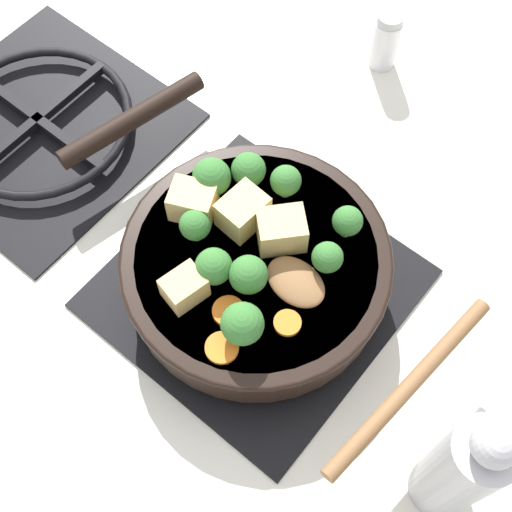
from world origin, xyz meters
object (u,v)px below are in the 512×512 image
(skillet_pan, at_px, (254,265))
(pepper_mill, at_px, (462,469))
(wooden_spoon, at_px, (357,341))
(salt_shaker, at_px, (386,40))

(skillet_pan, relative_size, pepper_mill, 1.90)
(skillet_pan, xyz_separation_m, wooden_spoon, (-0.01, -0.14, 0.03))
(skillet_pan, height_order, pepper_mill, pepper_mill)
(pepper_mill, bearing_deg, wooden_spoon, 73.48)
(skillet_pan, distance_m, pepper_mill, 0.29)
(wooden_spoon, bearing_deg, pepper_mill, -106.52)
(pepper_mill, bearing_deg, salt_shaker, 40.52)
(wooden_spoon, height_order, salt_shaker, wooden_spoon)
(pepper_mill, distance_m, salt_shaker, 0.57)
(salt_shaker, bearing_deg, wooden_spoon, -150.05)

